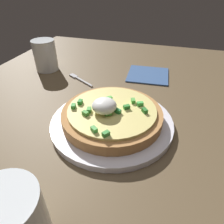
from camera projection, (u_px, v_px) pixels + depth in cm
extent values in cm
cube|color=brown|center=(97.00, 108.00, 51.82)|extent=(104.68, 81.94, 3.14)
cylinder|color=white|center=(112.00, 122.00, 43.58)|extent=(25.94, 25.94, 1.33)
cylinder|color=#B67D47|center=(112.00, 115.00, 42.54)|extent=(21.04, 21.04, 2.27)
cylinder|color=#E2D178|center=(112.00, 110.00, 41.71)|extent=(18.36, 18.36, 0.58)
ellipsoid|color=white|center=(104.00, 106.00, 39.96)|extent=(4.95, 4.95, 2.77)
cube|color=#2A833C|center=(118.00, 111.00, 40.18)|extent=(1.29, 1.50, 0.80)
cube|color=#47983D|center=(85.00, 113.00, 39.54)|extent=(1.22, 1.49, 0.80)
cube|color=#27812C|center=(80.00, 102.00, 42.90)|extent=(1.35, 0.91, 0.80)
cube|color=green|center=(89.00, 110.00, 40.49)|extent=(1.43, 1.08, 0.80)
cube|color=#4FAE4E|center=(94.00, 129.00, 35.60)|extent=(1.41, 1.50, 0.80)
cube|color=#2C7B2E|center=(145.00, 111.00, 40.29)|extent=(1.49, 1.44, 0.80)
cube|color=green|center=(106.00, 134.00, 34.66)|extent=(1.51, 1.39, 0.80)
cube|color=#308A33|center=(127.00, 107.00, 41.34)|extent=(1.40, 1.51, 0.80)
cube|color=#54B749|center=(108.00, 113.00, 39.55)|extent=(1.41, 1.50, 0.80)
cube|color=#54B244|center=(133.00, 101.00, 43.27)|extent=(1.48, 1.20, 0.80)
cube|color=#51B942|center=(109.00, 99.00, 44.01)|extent=(1.43, 1.50, 0.80)
cube|color=green|center=(140.00, 104.00, 42.30)|extent=(1.28, 1.50, 0.80)
cube|color=green|center=(73.00, 106.00, 41.59)|extent=(1.46, 1.14, 0.80)
cylinder|color=silver|center=(45.00, 55.00, 65.10)|extent=(7.19, 7.19, 9.67)
cylinder|color=#A3510E|center=(46.00, 59.00, 65.80)|extent=(6.33, 6.33, 6.46)
cube|color=#B7B7BC|center=(84.00, 82.00, 60.01)|extent=(4.56, 7.12, 0.50)
cube|color=#B7B7BC|center=(74.00, 76.00, 63.23)|extent=(2.63, 3.12, 0.50)
cube|color=#355386|center=(148.00, 75.00, 64.03)|extent=(13.32, 13.32, 0.40)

